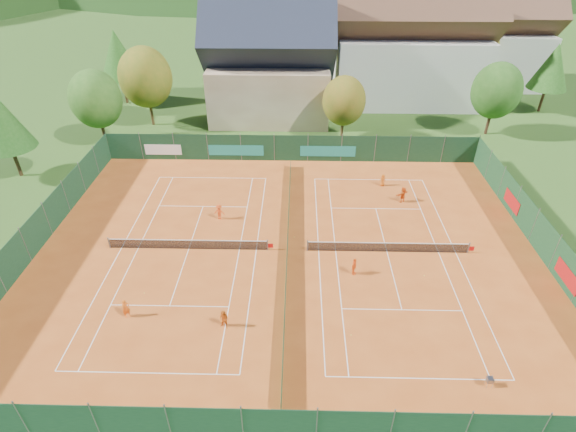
{
  "coord_description": "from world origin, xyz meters",
  "views": [
    {
      "loc": [
        0.71,
        -28.52,
        22.4
      ],
      "look_at": [
        0.0,
        2.0,
        2.0
      ],
      "focal_mm": 28.0,
      "sensor_mm": 36.0,
      "label": 1
    }
  ],
  "objects_px": {
    "player_left_mid": "(224,320)",
    "player_right_near": "(354,266)",
    "hotel_block_a": "(410,48)",
    "player_right_far_a": "(383,180)",
    "ball_hopper": "(490,380)",
    "hotel_block_b": "(491,41)",
    "chalet": "(270,65)",
    "player_left_near": "(126,309)",
    "player_left_far": "(219,212)",
    "player_right_far_b": "(403,195)"
  },
  "relations": [
    {
      "from": "player_left_mid",
      "to": "player_right_near",
      "type": "bearing_deg",
      "value": 50.26
    },
    {
      "from": "player_right_near",
      "to": "player_right_far_b",
      "type": "relative_size",
      "value": 0.94
    },
    {
      "from": "player_right_far_b",
      "to": "player_left_mid",
      "type": "bearing_deg",
      "value": 13.21
    },
    {
      "from": "hotel_block_a",
      "to": "player_left_mid",
      "type": "bearing_deg",
      "value": -114.21
    },
    {
      "from": "player_left_near",
      "to": "player_left_mid",
      "type": "bearing_deg",
      "value": -49.74
    },
    {
      "from": "hotel_block_b",
      "to": "player_right_near",
      "type": "relative_size",
      "value": 11.83
    },
    {
      "from": "hotel_block_a",
      "to": "ball_hopper",
      "type": "distance_m",
      "value": 48.96
    },
    {
      "from": "player_right_near",
      "to": "player_right_far_a",
      "type": "xyz_separation_m",
      "value": [
        4.17,
        13.44,
        -0.09
      ]
    },
    {
      "from": "hotel_block_a",
      "to": "player_left_near",
      "type": "height_order",
      "value": "hotel_block_a"
    },
    {
      "from": "chalet",
      "to": "ball_hopper",
      "type": "xyz_separation_m",
      "value": [
        14.8,
        -42.3,
        -6.07
      ]
    },
    {
      "from": "hotel_block_b",
      "to": "ball_hopper",
      "type": "height_order",
      "value": "hotel_block_b"
    },
    {
      "from": "player_left_near",
      "to": "player_right_far_b",
      "type": "relative_size",
      "value": 0.93
    },
    {
      "from": "ball_hopper",
      "to": "hotel_block_b",
      "type": "bearing_deg",
      "value": 72.08
    },
    {
      "from": "ball_hopper",
      "to": "player_right_far_a",
      "type": "xyz_separation_m",
      "value": [
        -2.59,
        22.99,
        0.08
      ]
    },
    {
      "from": "hotel_block_b",
      "to": "player_left_mid",
      "type": "height_order",
      "value": "hotel_block_b"
    },
    {
      "from": "ball_hopper",
      "to": "player_right_near",
      "type": "height_order",
      "value": "player_right_near"
    },
    {
      "from": "player_left_near",
      "to": "player_right_near",
      "type": "distance_m",
      "value": 16.29
    },
    {
      "from": "player_left_far",
      "to": "chalet",
      "type": "bearing_deg",
      "value": -88.7
    },
    {
      "from": "player_right_near",
      "to": "player_right_far_b",
      "type": "distance_m",
      "value": 11.84
    },
    {
      "from": "hotel_block_b",
      "to": "player_left_mid",
      "type": "relative_size",
      "value": 12.14
    },
    {
      "from": "hotel_block_b",
      "to": "player_left_near",
      "type": "distance_m",
      "value": 65.76
    },
    {
      "from": "player_left_near",
      "to": "player_right_near",
      "type": "height_order",
      "value": "player_right_near"
    },
    {
      "from": "hotel_block_a",
      "to": "hotel_block_b",
      "type": "height_order",
      "value": "hotel_block_a"
    },
    {
      "from": "player_left_near",
      "to": "player_left_mid",
      "type": "height_order",
      "value": "player_left_near"
    },
    {
      "from": "hotel_block_b",
      "to": "player_left_near",
      "type": "bearing_deg",
      "value": -128.27
    },
    {
      "from": "hotel_block_a",
      "to": "ball_hopper",
      "type": "xyz_separation_m",
      "value": [
        -4.2,
        -48.3,
        -6.83
      ]
    },
    {
      "from": "chalet",
      "to": "player_right_far_b",
      "type": "height_order",
      "value": "chalet"
    },
    {
      "from": "player_left_mid",
      "to": "player_right_near",
      "type": "relative_size",
      "value": 0.97
    },
    {
      "from": "ball_hopper",
      "to": "player_left_mid",
      "type": "distance_m",
      "value": 16.21
    },
    {
      "from": "chalet",
      "to": "player_left_near",
      "type": "relative_size",
      "value": 11.13
    },
    {
      "from": "player_right_near",
      "to": "chalet",
      "type": "bearing_deg",
      "value": 39.01
    },
    {
      "from": "player_left_far",
      "to": "player_right_near",
      "type": "bearing_deg",
      "value": 155.57
    },
    {
      "from": "chalet",
      "to": "player_right_far_a",
      "type": "xyz_separation_m",
      "value": [
        12.21,
        -19.31,
        -5.99
      ]
    },
    {
      "from": "ball_hopper",
      "to": "player_left_mid",
      "type": "bearing_deg",
      "value": 165.52
    },
    {
      "from": "hotel_block_b",
      "to": "player_right_far_a",
      "type": "distance_m",
      "value": 39.72
    },
    {
      "from": "ball_hopper",
      "to": "player_right_near",
      "type": "xyz_separation_m",
      "value": [
        -6.77,
        9.55,
        0.17
      ]
    },
    {
      "from": "chalet",
      "to": "player_right_far_a",
      "type": "distance_m",
      "value": 23.62
    },
    {
      "from": "hotel_block_a",
      "to": "player_right_far_a",
      "type": "height_order",
      "value": "hotel_block_a"
    },
    {
      "from": "player_left_near",
      "to": "player_right_far_a",
      "type": "relative_size",
      "value": 1.14
    },
    {
      "from": "player_right_far_a",
      "to": "hotel_block_b",
      "type": "bearing_deg",
      "value": -147.96
    },
    {
      "from": "hotel_block_a",
      "to": "chalet",
      "type": "bearing_deg",
      "value": -162.47
    },
    {
      "from": "ball_hopper",
      "to": "player_right_near",
      "type": "distance_m",
      "value": 11.7
    },
    {
      "from": "player_right_far_a",
      "to": "player_right_far_b",
      "type": "xyz_separation_m",
      "value": [
        1.41,
        -2.99,
        0.14
      ]
    },
    {
      "from": "ball_hopper",
      "to": "player_left_mid",
      "type": "relative_size",
      "value": 0.56
    },
    {
      "from": "chalet",
      "to": "hotel_block_a",
      "type": "bearing_deg",
      "value": 17.53
    },
    {
      "from": "player_right_far_a",
      "to": "player_right_near",
      "type": "bearing_deg",
      "value": 46.76
    },
    {
      "from": "chalet",
      "to": "ball_hopper",
      "type": "distance_m",
      "value": 45.22
    },
    {
      "from": "hotel_block_b",
      "to": "player_right_near",
      "type": "bearing_deg",
      "value": -118.1
    },
    {
      "from": "player_right_near",
      "to": "player_right_far_a",
      "type": "relative_size",
      "value": 1.15
    },
    {
      "from": "player_left_near",
      "to": "player_left_far",
      "type": "relative_size",
      "value": 1.0
    }
  ]
}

